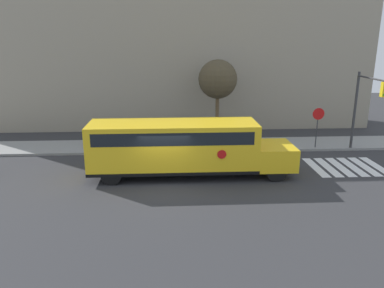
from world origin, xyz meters
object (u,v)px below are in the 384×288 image
school_bus (182,145)px  traffic_light (365,102)px  tree_near_sidewalk (218,80)px  stop_sign (318,122)px

school_bus → traffic_light: (11.02, 3.00, 1.67)m
school_bus → tree_near_sidewalk: (2.74, 7.44, 2.54)m
traffic_light → school_bus: bearing=-164.7°
school_bus → tree_near_sidewalk: bearing=69.8°
school_bus → stop_sign: (8.77, 4.23, 0.18)m
traffic_light → tree_near_sidewalk: bearing=151.8°
stop_sign → tree_near_sidewalk: 7.23m
school_bus → tree_near_sidewalk: 8.33m
traffic_light → tree_near_sidewalk: 9.43m
school_bus → stop_sign: size_ratio=3.86×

